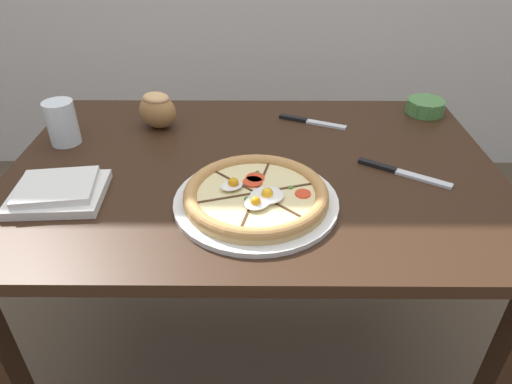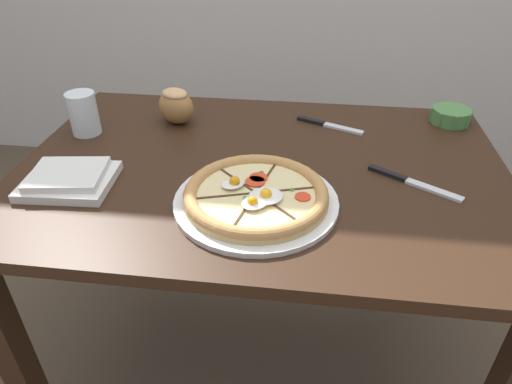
{
  "view_description": "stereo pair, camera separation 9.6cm",
  "coord_description": "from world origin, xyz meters",
  "px_view_note": "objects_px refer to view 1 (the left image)",
  "views": [
    {
      "loc": [
        0.01,
        -0.96,
        1.29
      ],
      "look_at": [
        0.01,
        -0.16,
        0.75
      ],
      "focal_mm": 32.0,
      "sensor_mm": 36.0,
      "label": 1
    },
    {
      "loc": [
        0.11,
        -0.96,
        1.29
      ],
      "look_at": [
        0.01,
        -0.16,
        0.75
      ],
      "focal_mm": 32.0,
      "sensor_mm": 36.0,
      "label": 2
    }
  ],
  "objects_px": {
    "dining_table": "(254,201)",
    "knife_spare": "(311,122)",
    "napkin_folded": "(58,191)",
    "water_glass": "(63,125)",
    "knife_main": "(402,173)",
    "ramekin_bowl": "(425,106)",
    "pizza": "(256,196)",
    "bread_piece_near": "(157,110)"
  },
  "relations": [
    {
      "from": "dining_table",
      "to": "knife_spare",
      "type": "distance_m",
      "value": 0.31
    },
    {
      "from": "napkin_folded",
      "to": "water_glass",
      "type": "relative_size",
      "value": 1.77
    },
    {
      "from": "dining_table",
      "to": "knife_main",
      "type": "xyz_separation_m",
      "value": [
        0.35,
        -0.04,
        0.11
      ]
    },
    {
      "from": "ramekin_bowl",
      "to": "napkin_folded",
      "type": "xyz_separation_m",
      "value": [
        -0.93,
        -0.45,
        -0.01
      ]
    },
    {
      "from": "napkin_folded",
      "to": "water_glass",
      "type": "bearing_deg",
      "value": 106.18
    },
    {
      "from": "dining_table",
      "to": "pizza",
      "type": "height_order",
      "value": "pizza"
    },
    {
      "from": "knife_main",
      "to": "water_glass",
      "type": "distance_m",
      "value": 0.87
    },
    {
      "from": "napkin_folded",
      "to": "ramekin_bowl",
      "type": "bearing_deg",
      "value": 25.96
    },
    {
      "from": "dining_table",
      "to": "ramekin_bowl",
      "type": "height_order",
      "value": "ramekin_bowl"
    },
    {
      "from": "knife_main",
      "to": "napkin_folded",
      "type": "bearing_deg",
      "value": -140.66
    },
    {
      "from": "ramekin_bowl",
      "to": "knife_spare",
      "type": "distance_m",
      "value": 0.35
    },
    {
      "from": "napkin_folded",
      "to": "bread_piece_near",
      "type": "distance_m",
      "value": 0.39
    },
    {
      "from": "pizza",
      "to": "ramekin_bowl",
      "type": "distance_m",
      "value": 0.69
    },
    {
      "from": "dining_table",
      "to": "knife_spare",
      "type": "xyz_separation_m",
      "value": [
        0.16,
        0.24,
        0.11
      ]
    },
    {
      "from": "ramekin_bowl",
      "to": "knife_spare",
      "type": "relative_size",
      "value": 0.61
    },
    {
      "from": "water_glass",
      "to": "pizza",
      "type": "bearing_deg",
      "value": -28.89
    },
    {
      "from": "napkin_folded",
      "to": "knife_main",
      "type": "relative_size",
      "value": 1.02
    },
    {
      "from": "bread_piece_near",
      "to": "knife_main",
      "type": "bearing_deg",
      "value": -22.16
    },
    {
      "from": "dining_table",
      "to": "knife_main",
      "type": "relative_size",
      "value": 5.95
    },
    {
      "from": "knife_main",
      "to": "knife_spare",
      "type": "height_order",
      "value": "same"
    },
    {
      "from": "ramekin_bowl",
      "to": "water_glass",
      "type": "bearing_deg",
      "value": -168.99
    },
    {
      "from": "pizza",
      "to": "knife_main",
      "type": "distance_m",
      "value": 0.37
    },
    {
      "from": "knife_spare",
      "to": "water_glass",
      "type": "xyz_separation_m",
      "value": [
        -0.66,
        -0.13,
        0.05
      ]
    },
    {
      "from": "napkin_folded",
      "to": "water_glass",
      "type": "height_order",
      "value": "water_glass"
    },
    {
      "from": "dining_table",
      "to": "bread_piece_near",
      "type": "xyz_separation_m",
      "value": [
        -0.27,
        0.21,
        0.16
      ]
    },
    {
      "from": "ramekin_bowl",
      "to": "napkin_folded",
      "type": "bearing_deg",
      "value": -154.04
    },
    {
      "from": "dining_table",
      "to": "bread_piece_near",
      "type": "bearing_deg",
      "value": 141.57
    },
    {
      "from": "pizza",
      "to": "water_glass",
      "type": "xyz_separation_m",
      "value": [
        -0.51,
        0.28,
        0.03
      ]
    },
    {
      "from": "ramekin_bowl",
      "to": "dining_table",
      "type": "bearing_deg",
      "value": -148.56
    },
    {
      "from": "ramekin_bowl",
      "to": "napkin_folded",
      "type": "distance_m",
      "value": 1.04
    },
    {
      "from": "ramekin_bowl",
      "to": "napkin_folded",
      "type": "height_order",
      "value": "ramekin_bowl"
    },
    {
      "from": "pizza",
      "to": "water_glass",
      "type": "bearing_deg",
      "value": 151.11
    },
    {
      "from": "pizza",
      "to": "water_glass",
      "type": "relative_size",
      "value": 3.06
    },
    {
      "from": "dining_table",
      "to": "bread_piece_near",
      "type": "height_order",
      "value": "bread_piece_near"
    },
    {
      "from": "knife_spare",
      "to": "napkin_folded",
      "type": "bearing_deg",
      "value": -123.96
    },
    {
      "from": "pizza",
      "to": "ramekin_bowl",
      "type": "height_order",
      "value": "pizza"
    },
    {
      "from": "water_glass",
      "to": "knife_spare",
      "type": "bearing_deg",
      "value": 10.72
    },
    {
      "from": "bread_piece_near",
      "to": "pizza",
      "type": "bearing_deg",
      "value": -53.72
    },
    {
      "from": "dining_table",
      "to": "napkin_folded",
      "type": "xyz_separation_m",
      "value": [
        -0.42,
        -0.14,
        0.12
      ]
    },
    {
      "from": "dining_table",
      "to": "ramekin_bowl",
      "type": "bearing_deg",
      "value": 31.44
    },
    {
      "from": "knife_main",
      "to": "bread_piece_near",
      "type": "bearing_deg",
      "value": -170.38
    },
    {
      "from": "ramekin_bowl",
      "to": "knife_main",
      "type": "relative_size",
      "value": 0.58
    }
  ]
}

